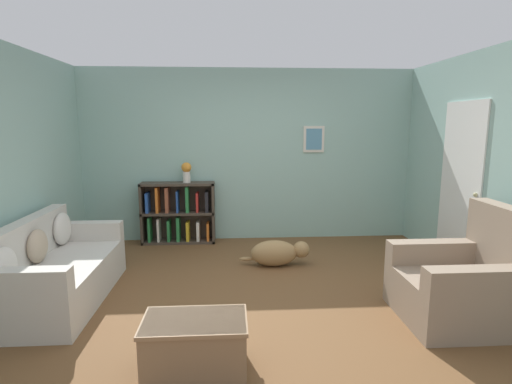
% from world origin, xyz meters
% --- Properties ---
extents(ground_plane, '(14.00, 14.00, 0.00)m').
position_xyz_m(ground_plane, '(0.00, 0.00, 0.00)').
color(ground_plane, brown).
extents(wall_back, '(5.60, 0.13, 2.60)m').
position_xyz_m(wall_back, '(0.00, 2.25, 1.30)').
color(wall_back, '#93BCB2').
rests_on(wall_back, ground_plane).
extents(wall_right, '(0.16, 5.00, 2.60)m').
position_xyz_m(wall_right, '(2.55, 0.02, 1.29)').
color(wall_right, '#93BCB2').
rests_on(wall_right, ground_plane).
extents(couch, '(0.82, 1.72, 0.84)m').
position_xyz_m(couch, '(-2.06, 0.07, 0.31)').
color(couch, beige).
rests_on(couch, ground_plane).
extents(bookshelf, '(1.09, 0.28, 0.92)m').
position_xyz_m(bookshelf, '(-1.07, 2.06, 0.45)').
color(bookshelf, '#42382D').
rests_on(bookshelf, ground_plane).
extents(recliner_chair, '(1.02, 0.93, 1.05)m').
position_xyz_m(recliner_chair, '(1.87, -0.56, 0.35)').
color(recliner_chair, gray).
rests_on(recliner_chair, ground_plane).
extents(coffee_table, '(0.76, 0.46, 0.40)m').
position_xyz_m(coffee_table, '(-0.54, -1.19, 0.21)').
color(coffee_table, '#846647').
rests_on(coffee_table, ground_plane).
extents(dog, '(0.90, 0.30, 0.33)m').
position_xyz_m(dog, '(0.31, 0.94, 0.17)').
color(dog, '#9E7A4C').
rests_on(dog, ground_plane).
extents(vase, '(0.15, 0.15, 0.30)m').
position_xyz_m(vase, '(-0.93, 2.04, 1.09)').
color(vase, silver).
rests_on(vase, bookshelf).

